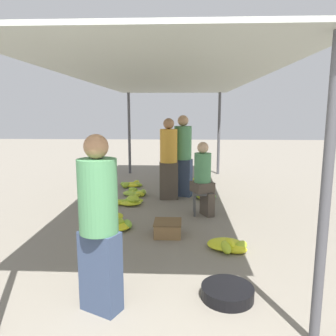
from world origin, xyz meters
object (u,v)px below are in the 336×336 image
stool (202,196)px  banana_pile_left_1 (131,184)px  vendor_foreground (99,222)px  crate_near (168,228)px  basin_black (227,292)px  shopper_walking_mid (183,155)px  banana_pile_left_3 (136,193)px  banana_pile_right_2 (200,178)px  vendor_seated (203,177)px  shopper_walking_far (169,158)px  banana_pile_right_0 (205,195)px  banana_pile_left_0 (115,224)px  banana_pile_left_2 (130,201)px  banana_pile_right_1 (229,245)px

stool → banana_pile_left_1: size_ratio=0.67×
vendor_foreground → crate_near: size_ratio=4.01×
basin_black → shopper_walking_mid: bearing=96.4°
shopper_walking_mid → banana_pile_left_1: bearing=146.7°
banana_pile_left_3 → banana_pile_left_1: bearing=106.4°
banana_pile_left_1 → banana_pile_right_2: bearing=23.5°
vendor_foreground → banana_pile_left_1: vendor_foreground is taller
vendor_seated → crate_near: size_ratio=3.20×
banana_pile_left_1 → shopper_walking_far: (1.00, -1.13, 0.84)m
stool → vendor_foreground: bearing=-110.6°
basin_black → shopper_walking_mid: shopper_walking_mid is taller
banana_pile_right_2 → shopper_walking_mid: bearing=-106.4°
banana_pile_right_0 → shopper_walking_far: 1.12m
vendor_foreground → vendor_seated: (1.13, 2.96, -0.17)m
stool → banana_pile_right_0: 1.12m
basin_black → banana_pile_left_3: 4.32m
stool → banana_pile_left_0: 1.66m
crate_near → banana_pile_left_2: bearing=116.9°
banana_pile_right_1 → shopper_walking_mid: 3.06m
banana_pile_left_2 → shopper_walking_mid: shopper_walking_mid is taller
banana_pile_left_2 → shopper_walking_far: (0.76, 0.47, 0.82)m
banana_pile_left_0 → banana_pile_left_1: size_ratio=0.90×
vendor_seated → banana_pile_right_1: 1.68m
banana_pile_left_0 → banana_pile_right_2: bearing=67.6°
basin_black → banana_pile_right_1: (0.18, 1.19, -0.00)m
banana_pile_right_2 → shopper_walking_far: bearing=-112.2°
vendor_foreground → banana_pile_right_0: 4.31m
vendor_seated → banana_pile_right_2: (0.11, 2.96, -0.60)m
banana_pile_right_0 → vendor_seated: bearing=-95.5°
basin_black → shopper_walking_far: bearing=101.2°
banana_pile_right_2 → banana_pile_left_1: bearing=-156.5°
banana_pile_left_0 → banana_pile_right_0: banana_pile_right_0 is taller
banana_pile_left_2 → shopper_walking_mid: 1.55m
crate_near → banana_pile_left_0: bearing=163.5°
crate_near → shopper_walking_far: (-0.08, 2.11, 0.78)m
vendor_foreground → banana_pile_right_1: vendor_foreground is taller
vendor_seated → shopper_walking_far: bearing=122.3°
stool → basin_black: 2.74m
stool → banana_pile_left_1: (-1.65, 2.18, -0.28)m
stool → basin_black: stool is taller
basin_black → banana_pile_right_2: 5.67m
banana_pile_left_3 → shopper_walking_mid: 1.36m
banana_pile_left_3 → shopper_walking_mid: size_ratio=0.30×
banana_pile_left_0 → banana_pile_left_3: (0.03, 2.13, -0.02)m
vendor_foreground → stool: vendor_foreground is taller
banana_pile_right_0 → banana_pile_left_3: bearing=171.0°
basin_black → banana_pile_right_0: (0.03, 3.81, 0.02)m
banana_pile_left_2 → banana_pile_left_3: 0.75m
stool → shopper_walking_far: size_ratio=0.25×
vendor_seated → banana_pile_left_3: (-1.41, 1.34, -0.64)m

